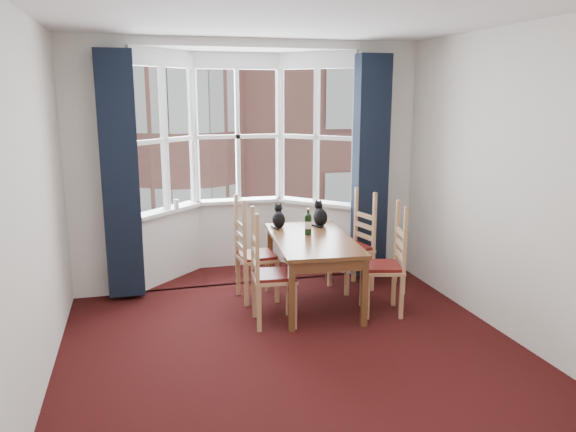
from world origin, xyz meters
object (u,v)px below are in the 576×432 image
object	(u,v)px
cat_left	(279,218)
chair_left_far	(249,258)
chair_right_far	(358,248)
dining_table	(313,245)
candle_tall	(176,204)
chair_left_near	(265,277)
wine_bottle	(308,223)
chair_right_near	(391,268)
cat_right	(320,216)

from	to	relation	value
cat_left	chair_left_far	bearing A→B (deg)	-144.30
chair_left_far	chair_right_far	xyz separation A→B (m)	(1.29, 0.07, 0.00)
dining_table	candle_tall	xyz separation A→B (m)	(-1.33, 1.18, 0.29)
chair_left_near	wine_bottle	size ratio (longest dim) A/B	3.19
cat_left	candle_tall	size ratio (longest dim) A/B	2.58
chair_right_near	chair_left_far	bearing A→B (deg)	151.12
chair_left_far	chair_right_far	size ratio (longest dim) A/B	1.00
chair_right_near	candle_tall	size ratio (longest dim) A/B	8.49
chair_right_near	wine_bottle	distance (m)	1.00
dining_table	chair_left_far	distance (m)	0.71
chair_left_near	chair_right_near	xyz separation A→B (m)	(1.31, -0.04, 0.00)
chair_right_near	wine_bottle	world-z (taller)	wine_bottle
chair_left_near	chair_right_far	bearing A→B (deg)	31.07
dining_table	chair_left_far	xyz separation A→B (m)	(-0.64, 0.26, -0.17)
chair_left_far	wine_bottle	xyz separation A→B (m)	(0.63, -0.11, 0.37)
chair_left_near	cat_left	world-z (taller)	cat_left
chair_left_near	candle_tall	bearing A→B (deg)	113.61
candle_tall	chair_left_far	bearing A→B (deg)	-53.31
chair_right_far	cat_right	distance (m)	0.57
wine_bottle	candle_tall	distance (m)	1.68
chair_left_near	cat_left	bearing A→B (deg)	68.52
dining_table	cat_left	bearing A→B (deg)	112.78
cat_left	chair_right_near	bearing A→B (deg)	-48.04
cat_left	candle_tall	bearing A→B (deg)	149.95
chair_right_near	cat_right	world-z (taller)	cat_right
dining_table	chair_right_far	xyz separation A→B (m)	(0.65, 0.33, -0.17)
chair_right_near	chair_right_far	distance (m)	0.80
chair_right_far	wine_bottle	size ratio (longest dim) A/B	3.19
chair_right_near	candle_tall	xyz separation A→B (m)	(-2.01, 1.66, 0.45)
dining_table	candle_tall	bearing A→B (deg)	138.23
dining_table	chair_right_near	size ratio (longest dim) A/B	1.71
chair_right_far	cat_left	size ratio (longest dim) A/B	3.29
chair_left_near	chair_left_far	size ratio (longest dim) A/B	1.00
dining_table	cat_right	world-z (taller)	cat_right
chair_left_far	wine_bottle	world-z (taller)	wine_bottle
candle_tall	wine_bottle	bearing A→B (deg)	-38.15
wine_bottle	dining_table	bearing A→B (deg)	-87.96
cat_left	wine_bottle	world-z (taller)	wine_bottle
chair_left_near	cat_right	distance (m)	1.33
chair_left_near	chair_left_far	bearing A→B (deg)	91.50
cat_left	cat_right	bearing A→B (deg)	-4.47
chair_right_far	wine_bottle	distance (m)	0.77
candle_tall	chair_left_near	bearing A→B (deg)	-66.39
cat_right	chair_left_far	bearing A→B (deg)	-164.04
cat_right	candle_tall	distance (m)	1.72
chair_right_far	candle_tall	bearing A→B (deg)	156.62
dining_table	cat_right	xyz separation A→B (m)	(0.25, 0.51, 0.19)
chair_left_near	chair_right_far	world-z (taller)	same
chair_left_near	candle_tall	size ratio (longest dim) A/B	8.49
chair_right_far	dining_table	bearing A→B (deg)	-153.02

